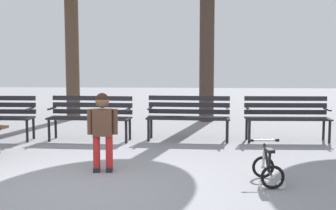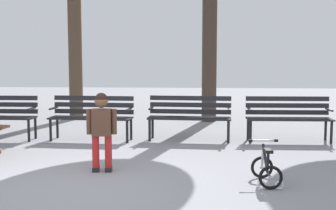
# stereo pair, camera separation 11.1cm
# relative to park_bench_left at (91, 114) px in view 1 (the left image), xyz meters

# --- Properties ---
(ground) EXTENTS (36.00, 36.00, 0.00)m
(ground) POSITION_rel_park_bench_left_xyz_m (0.61, -3.24, -0.51)
(ground) COLOR gray
(park_bench_left) EXTENTS (1.62, 0.55, 0.85)m
(park_bench_left) POSITION_rel_park_bench_left_xyz_m (0.00, 0.00, 0.00)
(park_bench_left) COLOR #232328
(park_bench_left) RESTS_ON ground
(park_bench_right) EXTENTS (1.62, 0.55, 0.85)m
(park_bench_right) POSITION_rel_park_bench_left_xyz_m (1.90, 0.12, 0.00)
(park_bench_right) COLOR #232328
(park_bench_right) RESTS_ON ground
(park_bench_far_right) EXTENTS (1.61, 0.49, 0.85)m
(park_bench_far_right) POSITION_rel_park_bench_left_xyz_m (3.79, 0.12, 0.00)
(park_bench_far_right) COLOR #232328
(park_bench_far_right) RESTS_ON ground
(child_standing) EXTENTS (0.43, 0.19, 1.12)m
(child_standing) POSITION_rel_park_bench_left_xyz_m (0.71, -2.43, 0.15)
(child_standing) COLOR red
(child_standing) RESTS_ON ground
(kids_bicycle) EXTENTS (0.39, 0.58, 0.54)m
(kids_bicycle) POSITION_rel_park_bench_left_xyz_m (2.94, -2.93, -0.31)
(kids_bicycle) COLOR black
(kids_bicycle) RESTS_ON ground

